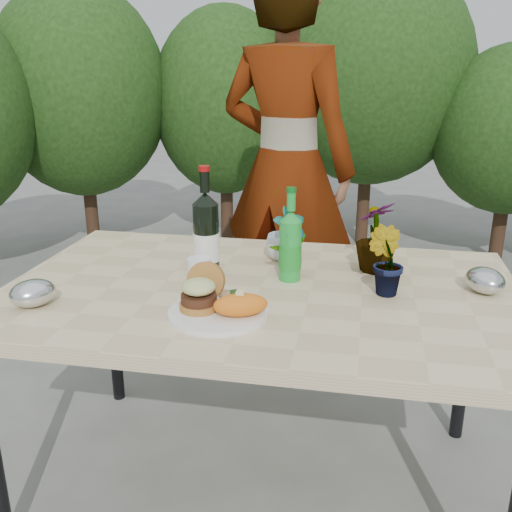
% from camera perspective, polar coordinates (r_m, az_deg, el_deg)
% --- Properties ---
extents(ground, '(80.00, 80.00, 0.00)m').
position_cam_1_polar(ground, '(2.19, 0.43, -21.70)').
color(ground, slate).
rests_on(ground, ground).
extents(patio_table, '(1.60, 1.00, 0.75)m').
position_cam_1_polar(patio_table, '(1.81, 0.48, -4.81)').
color(patio_table, beige).
rests_on(patio_table, ground).
extents(shrub_hedge, '(6.87, 5.21, 2.18)m').
position_cam_1_polar(shrub_hedge, '(3.38, 4.77, 13.64)').
color(shrub_hedge, '#382316').
rests_on(shrub_hedge, ground).
extents(dinner_plate, '(0.28, 0.28, 0.01)m').
position_cam_1_polar(dinner_plate, '(1.60, -3.79, -5.70)').
color(dinner_plate, white).
rests_on(dinner_plate, patio_table).
extents(burger_stack, '(0.11, 0.16, 0.11)m').
position_cam_1_polar(burger_stack, '(1.61, -5.56, -3.54)').
color(burger_stack, '#B7722D').
rests_on(burger_stack, dinner_plate).
extents(sweet_potato, '(0.17, 0.12, 0.06)m').
position_cam_1_polar(sweet_potato, '(1.55, -1.56, -4.91)').
color(sweet_potato, orange).
rests_on(sweet_potato, dinner_plate).
extents(grilled_veg, '(0.08, 0.05, 0.03)m').
position_cam_1_polar(grilled_veg, '(1.67, -2.42, -3.83)').
color(grilled_veg, olive).
rests_on(grilled_veg, dinner_plate).
extents(wine_bottle, '(0.09, 0.09, 0.36)m').
position_cam_1_polar(wine_bottle, '(1.87, -5.01, 2.07)').
color(wine_bottle, black).
rests_on(wine_bottle, patio_table).
extents(sparkling_water, '(0.07, 0.07, 0.30)m').
position_cam_1_polar(sparkling_water, '(1.82, 3.45, 0.93)').
color(sparkling_water, green).
rests_on(sparkling_water, patio_table).
extents(plastic_cup, '(0.07, 0.07, 0.09)m').
position_cam_1_polar(plastic_cup, '(1.79, -5.69, -1.68)').
color(plastic_cup, white).
rests_on(plastic_cup, patio_table).
extents(seedling_left, '(0.14, 0.15, 0.23)m').
position_cam_1_polar(seedling_left, '(1.84, 3.45, 1.28)').
color(seedling_left, '#27531C').
rests_on(seedling_left, patio_table).
extents(seedling_mid, '(0.15, 0.14, 0.21)m').
position_cam_1_polar(seedling_mid, '(1.75, 12.81, -0.50)').
color(seedling_mid, '#28591E').
rests_on(seedling_mid, patio_table).
extents(seedling_right, '(0.19, 0.19, 0.24)m').
position_cam_1_polar(seedling_right, '(1.94, 11.94, 1.90)').
color(seedling_right, '#21531C').
rests_on(seedling_right, patio_table).
extents(blue_bowl, '(0.15, 0.15, 0.09)m').
position_cam_1_polar(blue_bowl, '(2.03, 2.73, 0.88)').
color(blue_bowl, silver).
rests_on(blue_bowl, patio_table).
extents(foil_packet_left, '(0.17, 0.17, 0.08)m').
position_cam_1_polar(foil_packet_left, '(1.77, -21.43, -3.47)').
color(foil_packet_left, silver).
rests_on(foil_packet_left, patio_table).
extents(foil_packet_right, '(0.16, 0.17, 0.08)m').
position_cam_1_polar(foil_packet_right, '(1.87, 21.93, -2.27)').
color(foil_packet_right, '#B4B8BC').
rests_on(foil_packet_right, patio_table).
extents(person, '(0.79, 0.64, 1.88)m').
position_cam_1_polar(person, '(2.77, 3.07, 8.74)').
color(person, '#A16350').
rests_on(person, ground).
extents(terracotta_pot, '(0.17, 0.17, 0.14)m').
position_cam_1_polar(terracotta_pot, '(4.41, -16.99, 0.11)').
color(terracotta_pot, '#AC592C').
rests_on(terracotta_pot, ground).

